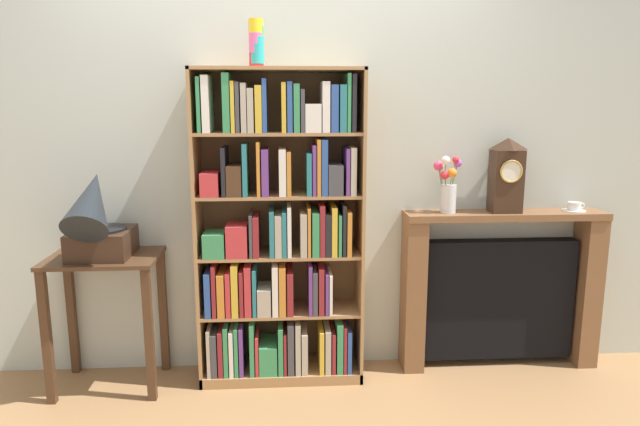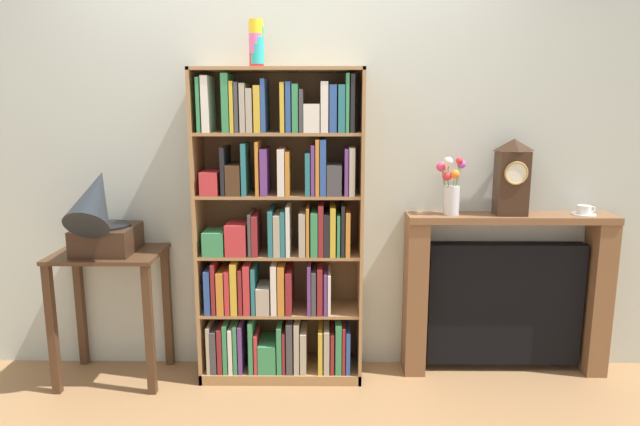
{
  "view_description": "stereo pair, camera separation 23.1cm",
  "coord_description": "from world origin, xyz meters",
  "px_view_note": "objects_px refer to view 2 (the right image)",
  "views": [
    {
      "loc": [
        0.02,
        -3.04,
        1.59
      ],
      "look_at": [
        0.23,
        0.09,
        0.98
      ],
      "focal_mm": 31.75,
      "sensor_mm": 36.0,
      "label": 1
    },
    {
      "loc": [
        0.26,
        -3.04,
        1.59
      ],
      "look_at": [
        0.23,
        0.09,
        0.98
      ],
      "focal_mm": 31.75,
      "sensor_mm": 36.0,
      "label": 2
    }
  ],
  "objects_px": {
    "fireplace_mantel": "(505,295)",
    "flower_vase": "(451,187)",
    "cup_stack": "(256,44)",
    "side_table_left": "(111,287)",
    "mantel_clock": "(512,177)",
    "teacup_with_saucer": "(584,211)",
    "gramophone": "(100,217)",
    "bookshelf": "(280,239)"
  },
  "relations": [
    {
      "from": "gramophone",
      "to": "flower_vase",
      "type": "distance_m",
      "value": 1.95
    },
    {
      "from": "mantel_clock",
      "to": "flower_vase",
      "type": "distance_m",
      "value": 0.35
    },
    {
      "from": "mantel_clock",
      "to": "teacup_with_saucer",
      "type": "xyz_separation_m",
      "value": [
        0.42,
        0.0,
        -0.19
      ]
    },
    {
      "from": "side_table_left",
      "to": "fireplace_mantel",
      "type": "distance_m",
      "value": 2.3
    },
    {
      "from": "side_table_left",
      "to": "gramophone",
      "type": "distance_m",
      "value": 0.43
    },
    {
      "from": "bookshelf",
      "to": "cup_stack",
      "type": "xyz_separation_m",
      "value": [
        -0.11,
        -0.01,
        1.07
      ]
    },
    {
      "from": "gramophone",
      "to": "fireplace_mantel",
      "type": "distance_m",
      "value": 2.36
    },
    {
      "from": "side_table_left",
      "to": "fireplace_mantel",
      "type": "bearing_deg",
      "value": 3.18
    },
    {
      "from": "mantel_clock",
      "to": "flower_vase",
      "type": "xyz_separation_m",
      "value": [
        -0.34,
        0.0,
        -0.06
      ]
    },
    {
      "from": "side_table_left",
      "to": "mantel_clock",
      "type": "relative_size",
      "value": 1.77
    },
    {
      "from": "mantel_clock",
      "to": "teacup_with_saucer",
      "type": "relative_size",
      "value": 3.24
    },
    {
      "from": "fireplace_mantel",
      "to": "teacup_with_saucer",
      "type": "relative_size",
      "value": 8.91
    },
    {
      "from": "mantel_clock",
      "to": "side_table_left",
      "type": "bearing_deg",
      "value": -177.3
    },
    {
      "from": "teacup_with_saucer",
      "to": "cup_stack",
      "type": "bearing_deg",
      "value": -177.71
    },
    {
      "from": "cup_stack",
      "to": "flower_vase",
      "type": "relative_size",
      "value": 0.74
    },
    {
      "from": "flower_vase",
      "to": "bookshelf",
      "type": "bearing_deg",
      "value": -176.33
    },
    {
      "from": "cup_stack",
      "to": "fireplace_mantel",
      "type": "xyz_separation_m",
      "value": [
        1.43,
        0.09,
        -1.42
      ]
    },
    {
      "from": "cup_stack",
      "to": "fireplace_mantel",
      "type": "bearing_deg",
      "value": 3.67
    },
    {
      "from": "fireplace_mantel",
      "to": "mantel_clock",
      "type": "distance_m",
      "value": 0.71
    },
    {
      "from": "fireplace_mantel",
      "to": "mantel_clock",
      "type": "xyz_separation_m",
      "value": [
        -0.01,
        -0.02,
        0.7
      ]
    },
    {
      "from": "gramophone",
      "to": "teacup_with_saucer",
      "type": "relative_size",
      "value": 4.03
    },
    {
      "from": "fireplace_mantel",
      "to": "mantel_clock",
      "type": "bearing_deg",
      "value": -119.75
    },
    {
      "from": "side_table_left",
      "to": "teacup_with_saucer",
      "type": "distance_m",
      "value": 2.74
    },
    {
      "from": "fireplace_mantel",
      "to": "flower_vase",
      "type": "height_order",
      "value": "flower_vase"
    },
    {
      "from": "fireplace_mantel",
      "to": "teacup_with_saucer",
      "type": "distance_m",
      "value": 0.66
    },
    {
      "from": "cup_stack",
      "to": "side_table_left",
      "type": "bearing_deg",
      "value": -177.62
    },
    {
      "from": "fireplace_mantel",
      "to": "flower_vase",
      "type": "xyz_separation_m",
      "value": [
        -0.35,
        -0.02,
        0.65
      ]
    },
    {
      "from": "bookshelf",
      "to": "teacup_with_saucer",
      "type": "xyz_separation_m",
      "value": [
        1.74,
        0.06,
        0.15
      ]
    },
    {
      "from": "bookshelf",
      "to": "fireplace_mantel",
      "type": "distance_m",
      "value": 1.37
    },
    {
      "from": "fireplace_mantel",
      "to": "bookshelf",
      "type": "bearing_deg",
      "value": -176.58
    },
    {
      "from": "fireplace_mantel",
      "to": "teacup_with_saucer",
      "type": "height_order",
      "value": "teacup_with_saucer"
    },
    {
      "from": "cup_stack",
      "to": "flower_vase",
      "type": "distance_m",
      "value": 1.33
    },
    {
      "from": "teacup_with_saucer",
      "to": "gramophone",
      "type": "bearing_deg",
      "value": -176.17
    },
    {
      "from": "fireplace_mantel",
      "to": "cup_stack",
      "type": "bearing_deg",
      "value": -176.33
    },
    {
      "from": "gramophone",
      "to": "side_table_left",
      "type": "bearing_deg",
      "value": 90.0
    },
    {
      "from": "bookshelf",
      "to": "mantel_clock",
      "type": "bearing_deg",
      "value": 2.58
    },
    {
      "from": "flower_vase",
      "to": "teacup_with_saucer",
      "type": "xyz_separation_m",
      "value": [
        0.77,
        -0.0,
        -0.14
      ]
    },
    {
      "from": "gramophone",
      "to": "flower_vase",
      "type": "bearing_deg",
      "value": 5.37
    },
    {
      "from": "bookshelf",
      "to": "flower_vase",
      "type": "xyz_separation_m",
      "value": [
        0.97,
        0.06,
        0.29
      ]
    },
    {
      "from": "bookshelf",
      "to": "mantel_clock",
      "type": "height_order",
      "value": "bookshelf"
    },
    {
      "from": "cup_stack",
      "to": "gramophone",
      "type": "relative_size",
      "value": 0.46
    },
    {
      "from": "mantel_clock",
      "to": "flower_vase",
      "type": "bearing_deg",
      "value": 179.47
    }
  ]
}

